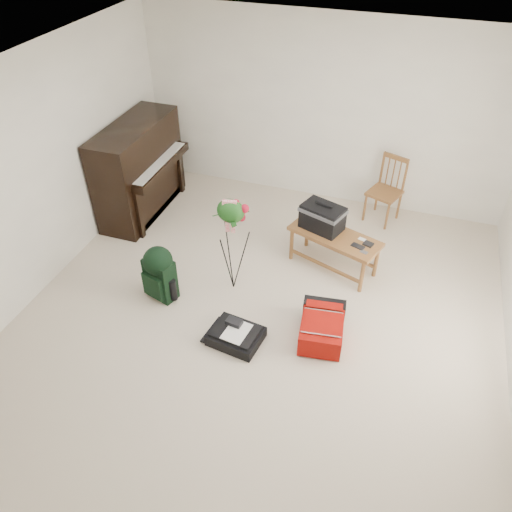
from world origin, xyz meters
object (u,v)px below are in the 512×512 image
(dining_chair, at_px, (385,190))
(green_backpack, at_px, (159,271))
(piano, at_px, (140,171))
(flower_stand, at_px, (232,246))
(red_suitcase, at_px, (323,324))
(black_duffel, at_px, (236,335))
(bench, at_px, (324,225))

(dining_chair, xyz_separation_m, green_backpack, (-2.12, -2.36, -0.07))
(piano, xyz_separation_m, flower_stand, (1.75, -1.13, -0.01))
(piano, relative_size, dining_chair, 1.68)
(red_suitcase, xyz_separation_m, black_duffel, (-0.81, -0.37, -0.07))
(black_duffel, height_order, green_backpack, green_backpack)
(bench, distance_m, black_duffel, 1.66)
(green_backpack, bearing_deg, black_duffel, -2.17)
(green_backpack, height_order, flower_stand, flower_stand)
(black_duffel, height_order, flower_stand, flower_stand)
(dining_chair, bearing_deg, bench, -93.24)
(black_duffel, distance_m, green_backpack, 1.12)
(bench, xyz_separation_m, flower_stand, (-0.86, -0.73, 0.01))
(flower_stand, bearing_deg, green_backpack, -163.58)
(piano, height_order, dining_chair, piano)
(bench, xyz_separation_m, dining_chair, (0.55, 1.23, -0.14))
(red_suitcase, height_order, black_duffel, red_suitcase)
(piano, bearing_deg, bench, -8.77)
(red_suitcase, height_order, green_backpack, green_backpack)
(green_backpack, bearing_deg, dining_chair, 65.41)
(piano, height_order, green_backpack, piano)
(piano, distance_m, bench, 2.64)
(red_suitcase, bearing_deg, flower_stand, 153.79)
(bench, height_order, red_suitcase, bench)
(dining_chair, bearing_deg, black_duffel, -91.14)
(piano, bearing_deg, dining_chair, 14.77)
(dining_chair, relative_size, red_suitcase, 1.32)
(red_suitcase, distance_m, black_duffel, 0.90)
(piano, xyz_separation_m, green_backpack, (1.04, -1.52, -0.23))
(piano, relative_size, bench, 1.31)
(red_suitcase, distance_m, flower_stand, 1.27)
(red_suitcase, xyz_separation_m, green_backpack, (-1.83, -0.01, 0.22))
(bench, bearing_deg, red_suitcase, -56.82)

